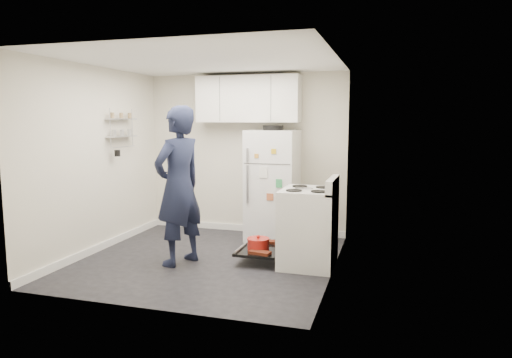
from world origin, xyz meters
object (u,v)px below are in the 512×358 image
(electric_range, at_px, (308,228))
(person, at_px, (179,186))
(open_oven_door, at_px, (260,247))
(refrigerator, at_px, (273,185))

(electric_range, xyz_separation_m, person, (-1.54, -0.39, 0.51))
(open_oven_door, xyz_separation_m, person, (-0.94, -0.37, 0.79))
(open_oven_door, height_order, refrigerator, refrigerator)
(open_oven_door, distance_m, person, 1.28)
(electric_range, height_order, person, person)
(refrigerator, bearing_deg, electric_range, -56.64)
(person, bearing_deg, refrigerator, 172.39)
(electric_range, distance_m, person, 1.67)
(refrigerator, distance_m, person, 1.71)
(refrigerator, xyz_separation_m, person, (-0.81, -1.49, 0.15))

